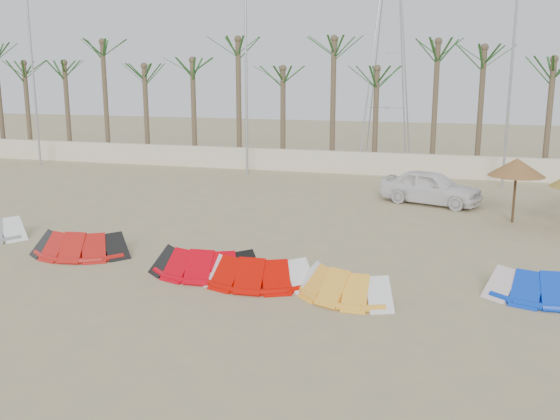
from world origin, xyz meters
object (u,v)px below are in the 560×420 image
(kite_red_mid, at_px, (209,260))
(kite_blue, at_px, (550,282))
(parasol_left, at_px, (517,167))
(car, at_px, (431,187))
(kite_red_left, at_px, (84,242))
(kite_orange, at_px, (343,281))
(kite_red_right, at_px, (258,268))

(kite_red_mid, relative_size, kite_blue, 1.02)
(parasol_left, distance_m, car, 4.51)
(kite_red_left, relative_size, kite_orange, 1.03)
(kite_blue, relative_size, car, 0.74)
(kite_orange, xyz_separation_m, car, (1.66, 12.73, 0.35))
(parasol_left, bearing_deg, kite_red_left, -148.35)
(kite_red_left, bearing_deg, kite_blue, -0.20)
(kite_orange, bearing_deg, kite_blue, 15.18)
(kite_red_mid, relative_size, kite_orange, 1.03)
(kite_red_mid, bearing_deg, parasol_left, 45.18)
(kite_orange, bearing_deg, kite_red_mid, 169.31)
(kite_red_mid, relative_size, kite_red_right, 0.99)
(kite_red_right, distance_m, kite_orange, 2.60)
(kite_orange, bearing_deg, parasol_left, 63.61)
(kite_red_left, bearing_deg, car, 46.79)
(kite_red_right, bearing_deg, kite_orange, -10.27)
(kite_red_left, xyz_separation_m, kite_red_right, (6.35, -1.02, 0.00))
(kite_red_right, relative_size, car, 0.76)
(kite_red_left, distance_m, kite_blue, 14.21)
(parasol_left, bearing_deg, kite_red_mid, -134.82)
(kite_orange, xyz_separation_m, parasol_left, (4.99, 10.05, 1.80))
(kite_orange, height_order, kite_blue, same)
(kite_red_left, bearing_deg, kite_red_mid, -8.40)
(kite_blue, bearing_deg, kite_red_left, 179.80)
(kite_red_mid, height_order, car, car)
(kite_red_right, distance_m, kite_blue, 7.92)
(kite_red_right, bearing_deg, kite_red_left, 170.83)
(kite_red_right, height_order, kite_orange, same)
(kite_red_mid, height_order, kite_red_right, same)
(kite_blue, distance_m, parasol_left, 8.80)
(kite_red_right, xyz_separation_m, kite_orange, (2.56, -0.46, -0.00))
(kite_red_mid, xyz_separation_m, car, (5.87, 11.94, 0.35))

